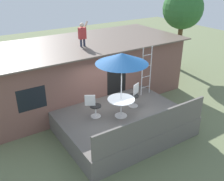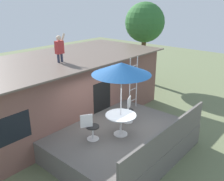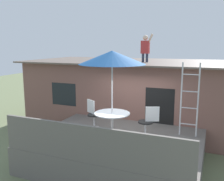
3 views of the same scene
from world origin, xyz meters
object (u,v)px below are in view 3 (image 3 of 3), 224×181
Objects in this scene: step_ladder at (189,100)px; patio_umbrella at (112,58)px; patio_table at (112,118)px; person_figure at (145,47)px; patio_chair_right at (148,122)px; patio_chair_left at (93,114)px.

patio_umbrella is at bearing -153.71° from step_ladder.
step_ladder is (2.05, 1.01, 0.51)m from patio_table.
person_figure is (0.10, 3.20, 0.28)m from patio_umbrella.
patio_umbrella reaches higher than patio_chair_right.
patio_table is 1.76m from patio_umbrella.
step_ladder is 2.39× the size of patio_chair_right.
step_ladder reaches higher than patio_table.
patio_chair_right is at bearing -151.64° from step_ladder.
person_figure reaches higher than patio_umbrella.
step_ladder is 1.39m from patio_chair_right.
step_ladder is (2.05, 1.01, -1.25)m from patio_umbrella.
patio_chair_left is at bearing -170.93° from step_ladder.
patio_umbrella is 1.15× the size of step_ladder.
patio_umbrella reaches higher than step_ladder.
patio_chair_left is 1.87m from patio_chair_right.
patio_chair_right is (0.96, 0.43, -0.13)m from patio_table.
person_figure is 1.21× the size of patio_chair_left.
patio_umbrella reaches higher than patio_table.
person_figure reaches higher than patio_table.
patio_chair_left is (-2.95, -0.47, -0.64)m from step_ladder.
step_ladder is at bearing 26.29° from patio_umbrella.
patio_table is 0.47× the size of step_ladder.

